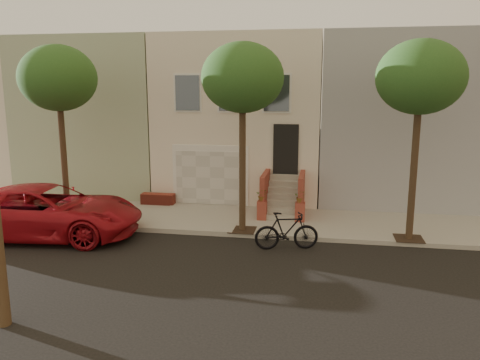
# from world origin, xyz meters

# --- Properties ---
(ground) EXTENTS (90.00, 90.00, 0.00)m
(ground) POSITION_xyz_m (0.00, 0.00, 0.00)
(ground) COLOR black
(ground) RESTS_ON ground
(sidewalk) EXTENTS (40.00, 3.70, 0.15)m
(sidewalk) POSITION_xyz_m (0.00, 5.35, 0.07)
(sidewalk) COLOR #9C9A8E
(sidewalk) RESTS_ON ground
(house_row) EXTENTS (33.10, 11.70, 7.00)m
(house_row) POSITION_xyz_m (0.00, 11.19, 3.64)
(house_row) COLOR beige
(house_row) RESTS_ON sidewalk
(tree_left) EXTENTS (2.70, 2.57, 6.30)m
(tree_left) POSITION_xyz_m (-5.50, 3.90, 5.26)
(tree_left) COLOR #2D2116
(tree_left) RESTS_ON sidewalk
(tree_mid) EXTENTS (2.70, 2.57, 6.30)m
(tree_mid) POSITION_xyz_m (1.00, 3.90, 5.26)
(tree_mid) COLOR #2D2116
(tree_mid) RESTS_ON sidewalk
(tree_right) EXTENTS (2.70, 2.57, 6.30)m
(tree_right) POSITION_xyz_m (6.50, 3.90, 5.26)
(tree_right) COLOR #2D2116
(tree_right) RESTS_ON sidewalk
(pickup_truck) EXTENTS (6.61, 3.59, 1.76)m
(pickup_truck) POSITION_xyz_m (-5.48, 2.53, 0.88)
(pickup_truck) COLOR #AA121D
(pickup_truck) RESTS_ON ground
(motorcycle) EXTENTS (2.08, 1.02, 1.20)m
(motorcycle) POSITION_xyz_m (2.61, 2.62, 0.60)
(motorcycle) COLOR black
(motorcycle) RESTS_ON ground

